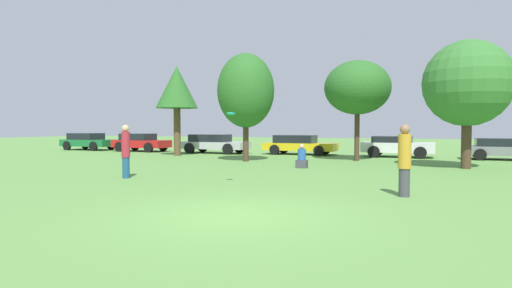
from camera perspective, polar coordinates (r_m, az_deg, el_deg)
The scene contains 15 objects.
ground_plane at distance 8.61m, azimuth -3.10°, elevation -9.49°, with size 120.00×120.00×0.00m, color #5B8E42.
person_thrower at distance 15.19m, azimuth -17.09°, elevation -0.81°, with size 0.29×0.29×1.83m.
person_catcher at distance 11.30m, azimuth 19.33°, elevation -1.99°, with size 0.32×0.32×1.82m.
frisbee at distance 12.63m, azimuth -3.40°, elevation 4.11°, with size 0.25×0.25×0.08m.
bystander_sitting at distance 18.26m, azimuth 6.17°, elevation -1.93°, with size 0.46×0.39×1.03m.
tree_0 at distance 26.51m, azimuth -10.59°, elevation 7.36°, with size 2.56×2.56×5.47m.
tree_1 at distance 21.69m, azimuth -1.38°, elevation 7.15°, with size 2.90×2.90×5.49m.
tree_2 at distance 22.69m, azimuth 13.47°, elevation 7.35°, with size 3.40×3.40×5.18m.
tree_3 at distance 20.00m, azimuth 26.53°, elevation 7.26°, with size 3.61×3.61×5.40m.
parked_car_green at distance 34.86m, azimuth -21.62°, elevation 0.38°, with size 4.24×2.12×1.29m.
parked_car_red at distance 31.62m, azimuth -15.27°, elevation 0.27°, with size 4.13×2.02×1.28m.
parked_car_silver at distance 28.50m, azimuth -5.77°, elevation 0.11°, with size 4.64×2.07×1.26m.
parked_car_yellow at distance 27.18m, azimuth 5.76°, elevation -0.05°, with size 4.65×2.08×1.24m.
parked_car_white at distance 25.98m, azimuth 18.38°, elevation -0.23°, with size 4.07×2.13×1.22m.
parked_car_grey at distance 26.17m, azimuth 30.25°, elevation -0.52°, with size 4.05×2.06×1.15m.
Camera 1 is at (3.45, -7.69, 1.76)m, focal length 29.78 mm.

